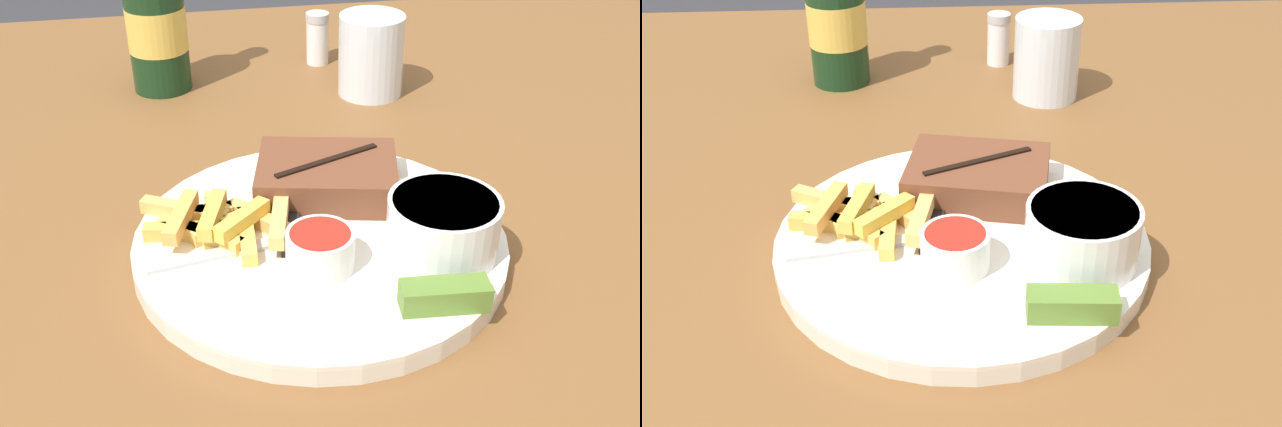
{
  "view_description": "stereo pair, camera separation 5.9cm",
  "coord_description": "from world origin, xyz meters",
  "views": [
    {
      "loc": [
        -0.09,
        -0.49,
        1.1
      ],
      "look_at": [
        0.0,
        0.0,
        0.78
      ],
      "focal_mm": 42.0,
      "sensor_mm": 36.0,
      "label": 1
    },
    {
      "loc": [
        -0.03,
        -0.5,
        1.1
      ],
      "look_at": [
        0.0,
        0.0,
        0.78
      ],
      "focal_mm": 42.0,
      "sensor_mm": 36.0,
      "label": 2
    }
  ],
  "objects": [
    {
      "name": "fries_pile",
      "position": [
        -0.08,
        0.02,
        0.77
      ],
      "size": [
        0.13,
        0.1,
        0.02
      ],
      "color": "#DCA556",
      "rests_on": "dinner_plate"
    },
    {
      "name": "fork_utensil",
      "position": [
        -0.08,
        -0.01,
        0.76
      ],
      "size": [
        0.13,
        0.03,
        0.0
      ],
      "rotation": [
        0.0,
        0.0,
        6.46
      ],
      "color": "#B7B7BC",
      "rests_on": "dinner_plate"
    },
    {
      "name": "steak_portion",
      "position": [
        0.02,
        0.06,
        0.77
      ],
      "size": [
        0.14,
        0.11,
        0.03
      ],
      "color": "brown",
      "rests_on": "dinner_plate"
    },
    {
      "name": "dining_table",
      "position": [
        0.0,
        0.0,
        0.68
      ],
      "size": [
        1.45,
        1.29,
        0.74
      ],
      "color": "brown",
      "rests_on": "ground_plane"
    },
    {
      "name": "beer_bottle",
      "position": [
        -0.12,
        0.36,
        0.82
      ],
      "size": [
        0.07,
        0.07,
        0.21
      ],
      "color": "#143319",
      "rests_on": "dining_table"
    },
    {
      "name": "salt_shaker",
      "position": [
        0.07,
        0.41,
        0.77
      ],
      "size": [
        0.03,
        0.03,
        0.07
      ],
      "color": "white",
      "rests_on": "dining_table"
    },
    {
      "name": "pickle_spear",
      "position": [
        0.07,
        -0.1,
        0.77
      ],
      "size": [
        0.06,
        0.03,
        0.02
      ],
      "color": "#567A2D",
      "rests_on": "dinner_plate"
    },
    {
      "name": "knife_utensil",
      "position": [
        -0.02,
        0.04,
        0.76
      ],
      "size": [
        0.04,
        0.17,
        0.01
      ],
      "rotation": [
        0.0,
        0.0,
        1.45
      ],
      "color": "#B7B7BC",
      "rests_on": "dinner_plate"
    },
    {
      "name": "coleslaw_cup",
      "position": [
        0.09,
        -0.04,
        0.79
      ],
      "size": [
        0.09,
        0.09,
        0.05
      ],
      "color": "white",
      "rests_on": "dinner_plate"
    },
    {
      "name": "drinking_glass",
      "position": [
        0.12,
        0.3,
        0.79
      ],
      "size": [
        0.07,
        0.07,
        0.09
      ],
      "color": "silver",
      "rests_on": "dining_table"
    },
    {
      "name": "dinner_plate",
      "position": [
        0.0,
        0.0,
        0.75
      ],
      "size": [
        0.3,
        0.3,
        0.02
      ],
      "color": "silver",
      "rests_on": "dining_table"
    },
    {
      "name": "dipping_sauce_cup",
      "position": [
        -0.01,
        -0.04,
        0.78
      ],
      "size": [
        0.05,
        0.05,
        0.03
      ],
      "color": "silver",
      "rests_on": "dinner_plate"
    }
  ]
}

